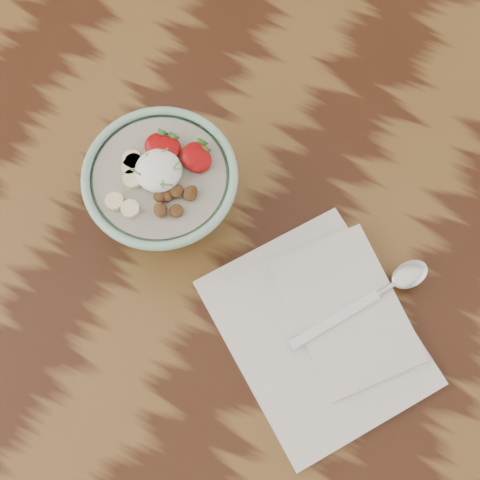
# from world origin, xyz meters

# --- Properties ---
(table) EXTENTS (1.60, 0.90, 0.75)m
(table) POSITION_xyz_m (0.00, 0.00, 0.66)
(table) COLOR #35190D
(table) RESTS_ON ground
(breakfast_bowl) EXTENTS (0.18, 0.18, 0.12)m
(breakfast_bowl) POSITION_xyz_m (0.06, -0.03, 0.81)
(breakfast_bowl) COLOR #8BBB9F
(breakfast_bowl) RESTS_ON table
(napkin) EXTENTS (0.31, 0.30, 0.02)m
(napkin) POSITION_xyz_m (0.30, -0.08, 0.76)
(napkin) COLOR silver
(napkin) RESTS_ON table
(spoon) EXTENTS (0.12, 0.17, 0.01)m
(spoon) POSITION_xyz_m (0.35, -0.01, 0.77)
(spoon) COLOR silver
(spoon) RESTS_ON napkin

